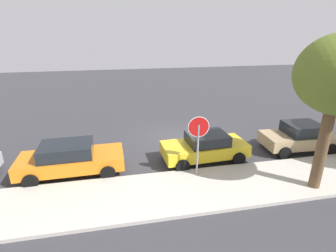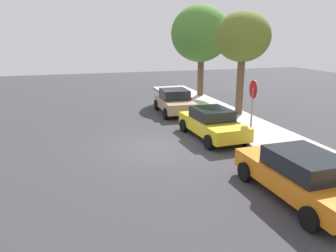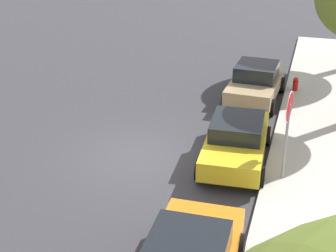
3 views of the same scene
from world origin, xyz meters
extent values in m
plane|color=#38383D|center=(0.00, 0.00, 0.00)|extent=(60.00, 60.00, 0.00)
cube|color=beige|center=(0.00, 5.45, 0.07)|extent=(32.00, 2.99, 0.14)
cylinder|color=gray|center=(0.28, 4.49, 1.23)|extent=(0.08, 0.08, 2.45)
cylinder|color=white|center=(0.28, 4.49, 2.37)|extent=(0.89, 0.12, 0.89)
cylinder|color=red|center=(0.28, 4.49, 2.37)|extent=(0.83, 0.12, 0.83)
cube|color=yellow|center=(-0.58, 2.96, 0.60)|extent=(4.21, 1.99, 0.60)
cube|color=black|center=(-0.69, 2.96, 1.15)|extent=(1.96, 1.66, 0.50)
cylinder|color=black|center=(-1.93, 2.00, 0.32)|extent=(0.65, 0.26, 0.64)
cylinder|color=black|center=(-2.02, 3.77, 0.32)|extent=(0.65, 0.26, 0.64)
cylinder|color=black|center=(0.87, 2.16, 0.32)|extent=(0.65, 0.26, 0.64)
cylinder|color=black|center=(0.77, 3.92, 0.32)|extent=(0.65, 0.26, 0.64)
cylinder|color=black|center=(4.07, 3.86, 0.32)|extent=(0.65, 0.24, 0.64)
cylinder|color=black|center=(4.11, 2.05, 0.32)|extent=(0.65, 0.24, 0.64)
cube|color=tan|center=(-5.89, 2.82, 0.61)|extent=(3.90, 1.96, 0.61)
cube|color=black|center=(-6.03, 2.83, 1.20)|extent=(1.84, 1.65, 0.57)
cylinder|color=black|center=(-4.55, 3.65, 0.32)|extent=(0.65, 0.25, 0.64)
cylinder|color=black|center=(-4.64, 1.87, 0.32)|extent=(0.65, 0.25, 0.64)
cylinder|color=black|center=(-7.15, 3.77, 0.32)|extent=(0.65, 0.25, 0.64)
cylinder|color=black|center=(-7.23, 1.99, 0.32)|extent=(0.65, 0.25, 0.64)
cylinder|color=red|center=(-7.13, 4.34, 0.28)|extent=(0.22, 0.22, 0.55)
sphere|color=red|center=(-7.13, 4.34, 0.61)|extent=(0.21, 0.21, 0.21)
cylinder|color=red|center=(-6.98, 4.34, 0.33)|extent=(0.08, 0.09, 0.09)
camera|label=1|loc=(3.50, 14.03, 6.09)|focal=28.00mm
camera|label=2|loc=(13.04, -3.34, 4.71)|focal=35.00mm
camera|label=3|loc=(13.68, 5.01, 7.79)|focal=55.00mm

